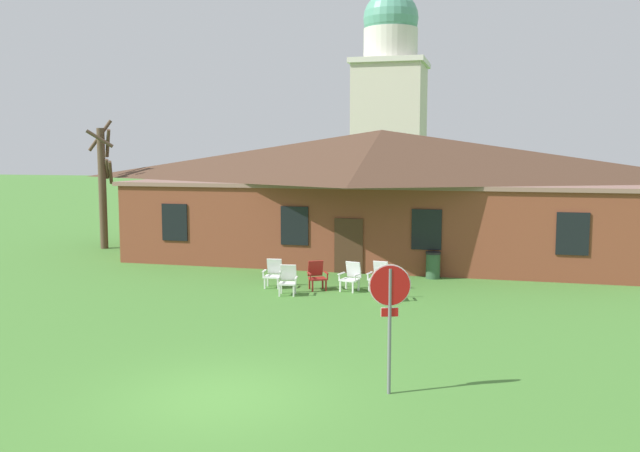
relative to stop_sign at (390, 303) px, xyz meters
name	(u,v)px	position (x,y,z in m)	size (l,w,h in m)	color
ground_plane	(219,398)	(-3.07, -1.04, -1.78)	(200.00, 200.00, 0.00)	#477F33
brick_building	(381,191)	(-3.07, 17.45, 1.05)	(21.07, 10.40, 5.55)	brown
dome_tower	(390,110)	(-5.58, 36.17, 5.74)	(5.18, 5.18, 16.68)	beige
stop_sign	(390,303)	(0.00, 0.00, 0.00)	(0.77, 0.28, 2.52)	slate
lawn_chair_by_porch	(273,273)	(-5.39, 9.20, -1.28)	(0.69, 0.72, 0.96)	white
lawn_chair_near_door	(288,279)	(-4.56, 8.18, -1.28)	(0.71, 0.75, 0.96)	silver
lawn_chair_left_end	(317,275)	(-3.86, 9.19, -1.28)	(0.82, 0.86, 0.96)	maroon
lawn_chair_middle	(351,276)	(-2.70, 9.27, -1.28)	(0.73, 0.78, 0.96)	white
lawn_chair_right_end	(379,275)	(-1.81, 9.61, -1.28)	(0.71, 0.75, 0.96)	white
lawn_chair_far_side	(386,284)	(-1.34, 8.20, -1.28)	(0.75, 0.80, 0.96)	silver
bare_tree_beside_building	(103,181)	(-16.10, 15.96, 1.42)	(1.65, 1.67, 6.11)	brown
trash_bin	(433,265)	(-0.25, 12.15, -1.29)	(0.56, 0.56, 0.98)	#335638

